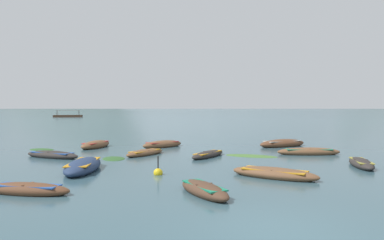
{
  "coord_description": "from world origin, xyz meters",
  "views": [
    {
      "loc": [
        -2.67,
        -8.95,
        3.19
      ],
      "look_at": [
        0.27,
        40.64,
        1.44
      ],
      "focal_mm": 32.95,
      "sensor_mm": 36.0,
      "label": 1
    }
  ],
  "objects_px": {
    "rowboat_3": "(145,153)",
    "rowboat_0": "(52,155)",
    "rowboat_2": "(163,145)",
    "rowboat_1": "(309,152)",
    "rowboat_7": "(282,144)",
    "rowboat_4": "(83,166)",
    "rowboat_8": "(28,189)",
    "rowboat_9": "(208,154)",
    "rowboat_5": "(361,163)",
    "rowboat_10": "(204,190)",
    "mooring_buoy": "(158,173)",
    "rowboat_12": "(96,145)",
    "rowboat_6": "(274,174)",
    "ferry_0": "(68,116)"
  },
  "relations": [
    {
      "from": "rowboat_3",
      "to": "rowboat_0",
      "type": "bearing_deg",
      "value": -171.19
    },
    {
      "from": "rowboat_3",
      "to": "rowboat_2",
      "type": "bearing_deg",
      "value": 77.12
    },
    {
      "from": "rowboat_1",
      "to": "rowboat_7",
      "type": "distance_m",
      "value": 5.02
    },
    {
      "from": "rowboat_3",
      "to": "rowboat_4",
      "type": "xyz_separation_m",
      "value": [
        -2.68,
        -5.76,
        0.08
      ]
    },
    {
      "from": "rowboat_8",
      "to": "rowboat_9",
      "type": "xyz_separation_m",
      "value": [
        7.68,
        9.34,
        -0.01
      ]
    },
    {
      "from": "rowboat_4",
      "to": "rowboat_5",
      "type": "bearing_deg",
      "value": 1.51
    },
    {
      "from": "rowboat_3",
      "to": "rowboat_10",
      "type": "height_order",
      "value": "rowboat_10"
    },
    {
      "from": "mooring_buoy",
      "to": "rowboat_0",
      "type": "bearing_deg",
      "value": 138.51
    },
    {
      "from": "rowboat_4",
      "to": "rowboat_1",
      "type": "bearing_deg",
      "value": 21.09
    },
    {
      "from": "rowboat_10",
      "to": "rowboat_12",
      "type": "bearing_deg",
      "value": 114.81
    },
    {
      "from": "rowboat_2",
      "to": "rowboat_9",
      "type": "height_order",
      "value": "rowboat_2"
    },
    {
      "from": "rowboat_12",
      "to": "rowboat_6",
      "type": "bearing_deg",
      "value": -49.81
    },
    {
      "from": "ferry_0",
      "to": "mooring_buoy",
      "type": "xyz_separation_m",
      "value": [
        33.91,
        -103.45,
        -0.35
      ]
    },
    {
      "from": "rowboat_9",
      "to": "rowboat_8",
      "type": "bearing_deg",
      "value": -129.41
    },
    {
      "from": "rowboat_4",
      "to": "rowboat_2",
      "type": "bearing_deg",
      "value": 70.22
    },
    {
      "from": "rowboat_1",
      "to": "rowboat_9",
      "type": "relative_size",
      "value": 1.18
    },
    {
      "from": "rowboat_0",
      "to": "rowboat_10",
      "type": "xyz_separation_m",
      "value": [
        8.77,
        -10.08,
        0.0
      ]
    },
    {
      "from": "rowboat_7",
      "to": "rowboat_8",
      "type": "distance_m",
      "value": 20.83
    },
    {
      "from": "rowboat_7",
      "to": "rowboat_10",
      "type": "relative_size",
      "value": 1.47
    },
    {
      "from": "ferry_0",
      "to": "mooring_buoy",
      "type": "distance_m",
      "value": 108.87
    },
    {
      "from": "rowboat_3",
      "to": "ferry_0",
      "type": "bearing_deg",
      "value": 108.78
    },
    {
      "from": "rowboat_7",
      "to": "rowboat_0",
      "type": "bearing_deg",
      "value": -161.87
    },
    {
      "from": "rowboat_3",
      "to": "rowboat_12",
      "type": "height_order",
      "value": "rowboat_12"
    },
    {
      "from": "rowboat_4",
      "to": "rowboat_12",
      "type": "distance_m",
      "value": 10.5
    },
    {
      "from": "rowboat_8",
      "to": "mooring_buoy",
      "type": "relative_size",
      "value": 3.44
    },
    {
      "from": "rowboat_1",
      "to": "rowboat_3",
      "type": "height_order",
      "value": "rowboat_1"
    },
    {
      "from": "rowboat_0",
      "to": "rowboat_12",
      "type": "xyz_separation_m",
      "value": [
        1.56,
        5.52,
        0.05
      ]
    },
    {
      "from": "rowboat_0",
      "to": "rowboat_12",
      "type": "distance_m",
      "value": 5.74
    },
    {
      "from": "rowboat_7",
      "to": "rowboat_8",
      "type": "xyz_separation_m",
      "value": [
        -14.41,
        -15.04,
        -0.07
      ]
    },
    {
      "from": "rowboat_0",
      "to": "rowboat_8",
      "type": "relative_size",
      "value": 1.19
    },
    {
      "from": "rowboat_2",
      "to": "rowboat_12",
      "type": "distance_m",
      "value": 5.31
    },
    {
      "from": "rowboat_3",
      "to": "mooring_buoy",
      "type": "height_order",
      "value": "mooring_buoy"
    },
    {
      "from": "rowboat_2",
      "to": "rowboat_10",
      "type": "bearing_deg",
      "value": -83.09
    },
    {
      "from": "rowboat_0",
      "to": "rowboat_9",
      "type": "distance_m",
      "value": 9.95
    },
    {
      "from": "rowboat_9",
      "to": "rowboat_2",
      "type": "bearing_deg",
      "value": 117.98
    },
    {
      "from": "rowboat_0",
      "to": "ferry_0",
      "type": "relative_size",
      "value": 0.44
    },
    {
      "from": "rowboat_8",
      "to": "rowboat_4",
      "type": "bearing_deg",
      "value": 79.71
    },
    {
      "from": "rowboat_8",
      "to": "rowboat_9",
      "type": "distance_m",
      "value": 12.09
    },
    {
      "from": "rowboat_7",
      "to": "rowboat_3",
      "type": "bearing_deg",
      "value": -157.24
    },
    {
      "from": "rowboat_4",
      "to": "rowboat_6",
      "type": "bearing_deg",
      "value": -14.04
    },
    {
      "from": "rowboat_3",
      "to": "rowboat_7",
      "type": "height_order",
      "value": "rowboat_7"
    },
    {
      "from": "rowboat_5",
      "to": "rowboat_10",
      "type": "xyz_separation_m",
      "value": [
        -9.06,
        -5.6,
        0.0
      ]
    },
    {
      "from": "rowboat_12",
      "to": "rowboat_3",
      "type": "bearing_deg",
      "value": -47.37
    },
    {
      "from": "rowboat_3",
      "to": "rowboat_7",
      "type": "xyz_separation_m",
      "value": [
        10.88,
        4.56,
        0.08
      ]
    },
    {
      "from": "rowboat_1",
      "to": "rowboat_5",
      "type": "xyz_separation_m",
      "value": [
        0.94,
        -4.92,
        -0.02
      ]
    },
    {
      "from": "rowboat_5",
      "to": "rowboat_8",
      "type": "relative_size",
      "value": 1.01
    },
    {
      "from": "rowboat_0",
      "to": "rowboat_10",
      "type": "bearing_deg",
      "value": -48.95
    },
    {
      "from": "rowboat_1",
      "to": "rowboat_2",
      "type": "bearing_deg",
      "value": 152.98
    },
    {
      "from": "rowboat_8",
      "to": "rowboat_9",
      "type": "relative_size",
      "value": 0.95
    },
    {
      "from": "ferry_0",
      "to": "rowboat_8",
      "type": "bearing_deg",
      "value": -74.7
    }
  ]
}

